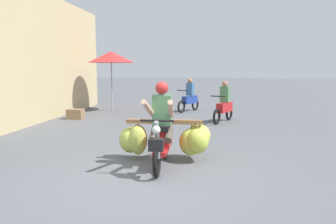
% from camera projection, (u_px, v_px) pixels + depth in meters
% --- Properties ---
extents(ground_plane, '(120.00, 120.00, 0.00)m').
position_uv_depth(ground_plane, '(142.00, 179.00, 5.56)').
color(ground_plane, '#56595E').
extents(motorbike_main_loaded, '(1.88, 1.80, 1.58)m').
position_uv_depth(motorbike_main_loaded, '(170.00, 137.00, 6.50)').
color(motorbike_main_loaded, black).
rests_on(motorbike_main_loaded, ground).
extents(motorbike_distant_ahead_left, '(0.89, 1.46, 1.40)m').
position_uv_depth(motorbike_distant_ahead_left, '(189.00, 98.00, 14.22)').
color(motorbike_distant_ahead_left, black).
rests_on(motorbike_distant_ahead_left, ground).
extents(motorbike_distant_ahead_right, '(0.81, 1.51, 1.40)m').
position_uv_depth(motorbike_distant_ahead_right, '(224.00, 105.00, 11.40)').
color(motorbike_distant_ahead_right, black).
rests_on(motorbike_distant_ahead_right, ground).
extents(market_umbrella_near_shop, '(1.97, 1.97, 2.54)m').
position_uv_depth(market_umbrella_near_shop, '(111.00, 57.00, 14.21)').
color(market_umbrella_near_shop, '#99999E').
rests_on(market_umbrella_near_shop, ground).
extents(produce_crate, '(0.56, 0.40, 0.36)m').
position_uv_depth(produce_crate, '(75.00, 114.00, 12.13)').
color(produce_crate, olive).
rests_on(produce_crate, ground).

